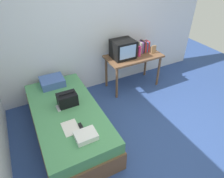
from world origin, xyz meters
TOP-DOWN VIEW (x-y plane):
  - ground_plane at (0.00, 0.00)m, footprint 8.00×8.00m
  - wall_back at (0.00, 2.00)m, footprint 5.20×0.10m
  - bed at (-1.01, 0.82)m, footprint 1.00×2.00m
  - desk at (0.67, 1.58)m, footprint 1.16×0.60m
  - tv at (0.43, 1.61)m, footprint 0.44×0.39m
  - water_bottle at (0.75, 1.49)m, footprint 0.06×0.06m
  - book_row at (0.95, 1.64)m, footprint 0.23×0.17m
  - picture_frame at (1.10, 1.48)m, footprint 0.11×0.02m
  - pillow at (-1.03, 1.60)m, footprint 0.41×0.35m
  - handbag at (-0.95, 0.93)m, footprint 0.30×0.20m
  - magazine at (-1.06, 0.43)m, footprint 0.21×0.29m
  - remote_dark at (-0.93, 0.36)m, footprint 0.04×0.16m
  - remote_silver at (-1.11, 0.89)m, footprint 0.04×0.14m
  - folded_towel at (-0.94, 0.17)m, footprint 0.28×0.22m

SIDE VIEW (x-z plane):
  - ground_plane at x=0.00m, z-range 0.00..0.00m
  - bed at x=-1.01m, z-range 0.00..0.52m
  - magazine at x=-1.06m, z-range 0.52..0.53m
  - remote_dark at x=-0.93m, z-range 0.52..0.55m
  - remote_silver at x=-1.11m, z-range 0.52..0.55m
  - folded_towel at x=-0.94m, z-range 0.52..0.60m
  - pillow at x=-1.03m, z-range 0.52..0.66m
  - handbag at x=-0.95m, z-range 0.51..0.74m
  - desk at x=0.67m, z-range 0.28..1.02m
  - picture_frame at x=1.10m, z-range 0.74..0.91m
  - water_bottle at x=0.75m, z-range 0.74..0.96m
  - book_row at x=0.95m, z-range 0.73..0.98m
  - tv at x=0.43m, z-range 0.74..1.10m
  - wall_back at x=0.00m, z-range 0.00..2.60m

